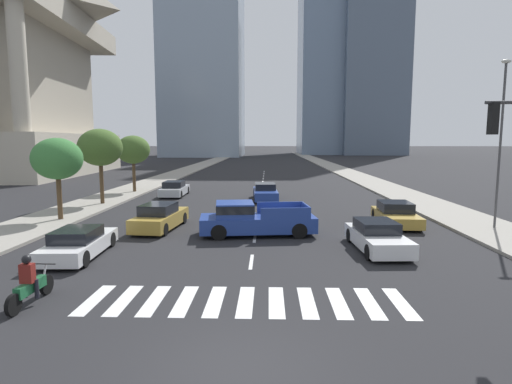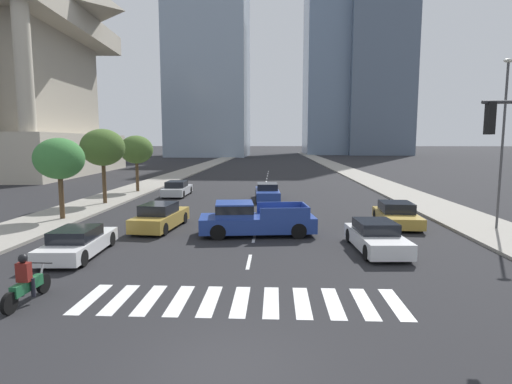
{
  "view_description": "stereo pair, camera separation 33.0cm",
  "coord_description": "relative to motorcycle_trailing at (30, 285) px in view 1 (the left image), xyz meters",
  "views": [
    {
      "loc": [
        0.65,
        -7.9,
        4.66
      ],
      "look_at": [
        0.0,
        13.62,
        2.0
      ],
      "focal_mm": 28.79,
      "sensor_mm": 36.0,
      "label": 1
    },
    {
      "loc": [
        0.98,
        -7.89,
        4.66
      ],
      "look_at": [
        0.0,
        13.62,
        2.0
      ],
      "focal_mm": 28.79,
      "sensor_mm": 36.0,
      "label": 2
    }
  ],
  "objects": [
    {
      "name": "street_lamp_east",
      "position": [
        18.77,
        10.53,
        4.49
      ],
      "size": [
        0.5,
        0.24,
        8.61
      ],
      "color": "#3F3F42",
      "rests_on": "sidewalk_east"
    },
    {
      "name": "pickup_truck",
      "position": [
        6.0,
        8.98,
        0.23
      ],
      "size": [
        5.88,
        2.7,
        1.67
      ],
      "rotation": [
        0.0,
        0.0,
        3.26
      ],
      "color": "navy",
      "rests_on": "ground"
    },
    {
      "name": "sedan_gold_0",
      "position": [
        13.96,
        11.77,
        0.0
      ],
      "size": [
        2.1,
        4.47,
        1.28
      ],
      "rotation": [
        0.0,
        0.0,
        -1.62
      ],
      "color": "#B28E38",
      "rests_on": "ground"
    },
    {
      "name": "motorcycle_trailing",
      "position": [
        0.0,
        0.0,
        0.0
      ],
      "size": [
        0.7,
        2.18,
        1.49
      ],
      "rotation": [
        0.0,
        0.0,
        1.54
      ],
      "color": "black",
      "rests_on": "ground"
    },
    {
      "name": "street_tree_nearest",
      "position": [
        -5.34,
        12.16,
        3.07
      ],
      "size": [
        2.81,
        2.81,
        4.72
      ],
      "color": "#4C3823",
      "rests_on": "sidewalk_west"
    },
    {
      "name": "office_tower_center_skyline",
      "position": [
        28.41,
        143.73,
        42.05
      ],
      "size": [
        20.43,
        28.45,
        86.33
      ],
      "color": "slate",
      "rests_on": "ground"
    },
    {
      "name": "sidewalk_west",
      "position": [
        -6.14,
        26.79,
        -0.51
      ],
      "size": [
        4.0,
        260.0,
        0.15
      ],
      "primitive_type": "cube",
      "color": "gray",
      "rests_on": "ground"
    },
    {
      "name": "sedan_blue_1",
      "position": [
        6.56,
        21.38,
        0.03
      ],
      "size": [
        2.08,
        4.89,
        1.33
      ],
      "rotation": [
        0.0,
        0.0,
        -1.51
      ],
      "color": "navy",
      "rests_on": "ground"
    },
    {
      "name": "sedan_silver_3",
      "position": [
        -1.23,
        23.56,
        0.01
      ],
      "size": [
        1.86,
        4.55,
        1.29
      ],
      "rotation": [
        0.0,
        0.0,
        1.58
      ],
      "color": "#B7BABF",
      "rests_on": "ground"
    },
    {
      "name": "crosswalk_near",
      "position": [
        6.16,
        0.41,
        -0.58
      ],
      "size": [
        9.45,
        2.38,
        0.01
      ],
      "color": "silver",
      "rests_on": "ground"
    },
    {
      "name": "office_tower_right_skyline",
      "position": [
        42.67,
        137.2,
        49.46
      ],
      "size": [
        21.36,
        21.81,
        112.11
      ],
      "color": "slate",
      "rests_on": "ground"
    },
    {
      "name": "street_tree_third",
      "position": [
        -5.34,
        25.52,
        3.32
      ],
      "size": [
        2.97,
        2.97,
        5.04
      ],
      "color": "#4C3823",
      "rests_on": "sidewalk_west"
    },
    {
      "name": "ground_plane",
      "position": [
        6.16,
        -3.21,
        -0.58
      ],
      "size": [
        800.0,
        800.0,
        0.0
      ],
      "primitive_type": "plane",
      "color": "#232326"
    },
    {
      "name": "street_tree_second",
      "position": [
        -5.34,
        18.27,
        3.63
      ],
      "size": [
        3.14,
        3.14,
        5.42
      ],
      "color": "#4C3823",
      "rests_on": "sidewalk_west"
    },
    {
      "name": "sedan_white_4",
      "position": [
        -0.88,
        4.93,
        -0.03
      ],
      "size": [
        1.94,
        4.56,
        1.19
      ],
      "rotation": [
        0.0,
        0.0,
        1.62
      ],
      "color": "silver",
      "rests_on": "ground"
    },
    {
      "name": "lane_divider_center",
      "position": [
        6.16,
        28.41,
        -0.58
      ],
      "size": [
        0.14,
        50.0,
        0.01
      ],
      "color": "silver",
      "rests_on": "ground"
    },
    {
      "name": "sedan_white_2",
      "position": [
        11.51,
        6.32,
        0.0
      ],
      "size": [
        2.02,
        4.45,
        1.26
      ],
      "rotation": [
        0.0,
        0.0,
        -1.51
      ],
      "color": "silver",
      "rests_on": "ground"
    },
    {
      "name": "sidewalk_east",
      "position": [
        18.47,
        26.79,
        -0.51
      ],
      "size": [
        4.0,
        260.0,
        0.15
      ],
      "primitive_type": "cube",
      "color": "gray",
      "rests_on": "ground"
    },
    {
      "name": "sedan_gold_5",
      "position": [
        1.03,
        10.26,
        0.05
      ],
      "size": [
        2.19,
        4.73,
        1.4
      ],
      "rotation": [
        0.0,
        0.0,
        1.47
      ],
      "color": "#B28E38",
      "rests_on": "ground"
    }
  ]
}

